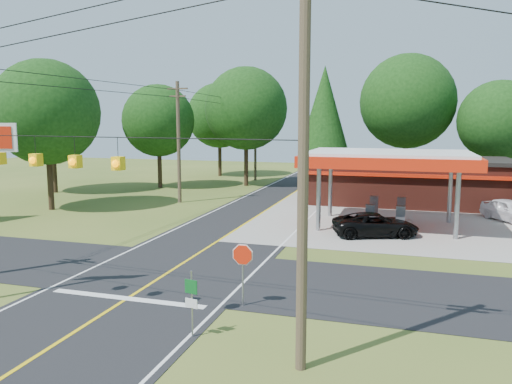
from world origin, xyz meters
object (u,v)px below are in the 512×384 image
(gas_canopy, at_px, (388,161))
(suv_car, at_px, (375,225))
(sedan_car, at_px, (510,211))
(octagonal_stop_sign, at_px, (243,260))

(gas_canopy, xyz_separation_m, suv_car, (-0.50, -3.00, -3.57))
(sedan_car, bearing_deg, octagonal_stop_sign, -151.75)
(suv_car, xyz_separation_m, octagonal_stop_sign, (-4.00, -13.01, 1.07))
(sedan_car, height_order, octagonal_stop_sign, octagonal_stop_sign)
(gas_canopy, height_order, sedan_car, gas_canopy)
(gas_canopy, height_order, octagonal_stop_sign, gas_canopy)
(suv_car, bearing_deg, octagonal_stop_sign, 144.22)
(gas_canopy, relative_size, sedan_car, 2.37)
(suv_car, height_order, sedan_car, sedan_car)
(gas_canopy, bearing_deg, suv_car, -99.46)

